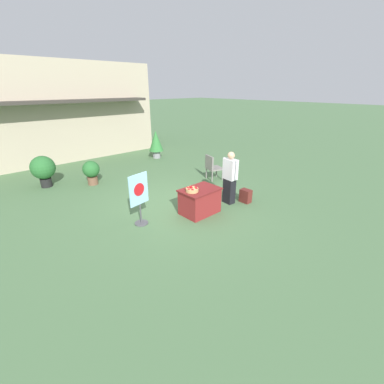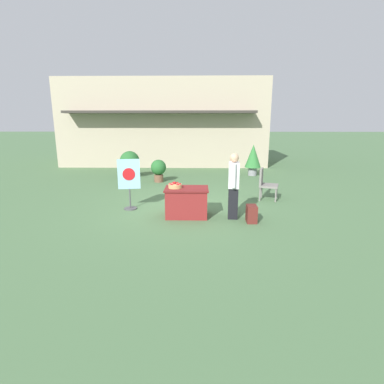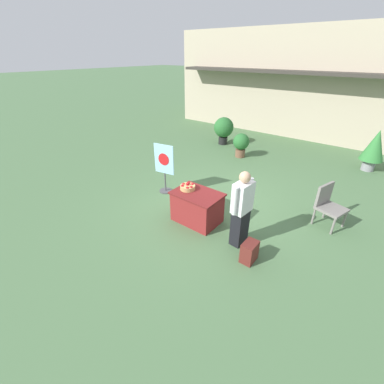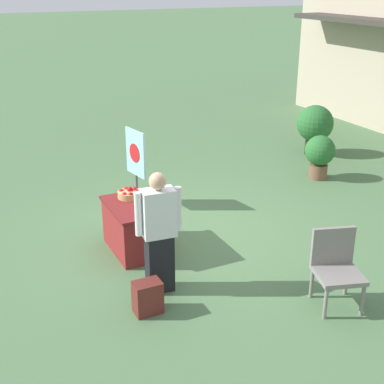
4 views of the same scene
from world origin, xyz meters
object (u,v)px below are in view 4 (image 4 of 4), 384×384
(display_table, at_px, (136,227))
(backpack, at_px, (148,297))
(apple_basket, at_px, (129,194))
(patio_chair, at_px, (336,264))
(poster_board, at_px, (136,165))
(potted_plant_far_left, at_px, (315,125))
(potted_plant_near_right, at_px, (320,154))
(person_visitor, at_px, (159,232))

(display_table, distance_m, backpack, 1.67)
(apple_basket, height_order, patio_chair, patio_chair)
(apple_basket, bearing_deg, poster_board, 155.77)
(apple_basket, bearing_deg, patio_chair, 32.85)
(backpack, height_order, poster_board, poster_board)
(poster_board, relative_size, potted_plant_far_left, 1.22)
(display_table, xyz_separation_m, potted_plant_near_right, (-1.30, 4.43, 0.16))
(poster_board, height_order, potted_plant_far_left, poster_board)
(potted_plant_near_right, bearing_deg, patio_chair, -35.92)
(display_table, bearing_deg, potted_plant_near_right, 106.34)
(display_table, height_order, backpack, display_table)
(apple_basket, xyz_separation_m, patio_chair, (2.69, 1.74, -0.27))
(potted_plant_near_right, distance_m, potted_plant_far_left, 1.65)
(display_table, bearing_deg, backpack, -15.70)
(display_table, height_order, poster_board, poster_board)
(patio_chair, height_order, potted_plant_near_right, patio_chair)
(apple_basket, height_order, potted_plant_near_right, apple_basket)
(display_table, relative_size, apple_basket, 3.17)
(patio_chair, bearing_deg, poster_board, -146.69)
(backpack, xyz_separation_m, patio_chair, (0.80, 2.20, 0.33))
(person_visitor, relative_size, patio_chair, 1.69)
(patio_chair, relative_size, potted_plant_near_right, 1.08)
(patio_chair, bearing_deg, person_visitor, -105.97)
(person_visitor, distance_m, backpack, 0.83)
(display_table, distance_m, potted_plant_near_right, 4.62)
(patio_chair, distance_m, potted_plant_near_right, 4.57)
(patio_chair, bearing_deg, display_table, -126.58)
(person_visitor, xyz_separation_m, patio_chair, (1.22, 1.86, -0.30))
(potted_plant_near_right, bearing_deg, person_visitor, -61.39)
(display_table, relative_size, backpack, 2.64)
(backpack, height_order, potted_plant_far_left, potted_plant_far_left)
(backpack, xyz_separation_m, poster_board, (-3.20, 1.05, 0.57))
(potted_plant_near_right, relative_size, potted_plant_far_left, 0.78)
(apple_basket, bearing_deg, backpack, -13.74)
(display_table, distance_m, patio_chair, 2.97)
(display_table, bearing_deg, apple_basket, 177.42)
(person_visitor, relative_size, potted_plant_far_left, 1.43)
(person_visitor, distance_m, potted_plant_far_left, 6.67)
(potted_plant_far_left, bearing_deg, backpack, -53.72)
(patio_chair, bearing_deg, potted_plant_near_right, 161.37)
(potted_plant_near_right, bearing_deg, display_table, -73.66)
(poster_board, bearing_deg, person_visitor, 65.74)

